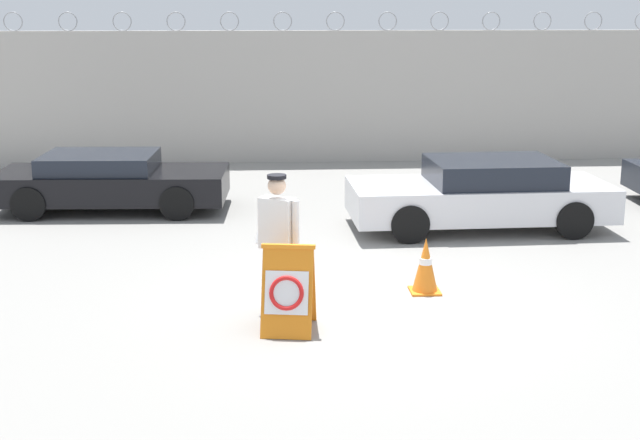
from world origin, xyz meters
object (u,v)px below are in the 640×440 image
(security_guard, at_px, (278,236))
(traffic_cone_near, at_px, (425,265))
(parked_car_front_coupe, at_px, (110,181))
(barricade_sign, at_px, (288,289))
(parked_car_rear_sedan, at_px, (482,194))

(security_guard, relative_size, traffic_cone_near, 2.34)
(traffic_cone_near, distance_m, parked_car_front_coupe, 7.54)
(barricade_sign, height_order, traffic_cone_near, barricade_sign)
(barricade_sign, distance_m, parked_car_front_coupe, 7.59)
(barricade_sign, bearing_deg, security_guard, 107.79)
(parked_car_front_coupe, height_order, parked_car_rear_sedan, parked_car_rear_sedan)
(barricade_sign, relative_size, traffic_cone_near, 1.40)
(traffic_cone_near, bearing_deg, parked_car_front_coupe, 133.54)
(traffic_cone_near, relative_size, parked_car_rear_sedan, 0.17)
(parked_car_rear_sedan, bearing_deg, security_guard, 47.23)
(parked_car_front_coupe, bearing_deg, barricade_sign, -62.16)
(traffic_cone_near, relative_size, parked_car_front_coupe, 0.17)
(security_guard, xyz_separation_m, parked_car_front_coupe, (-3.14, 6.16, -0.45))
(barricade_sign, relative_size, parked_car_front_coupe, 0.24)
(parked_car_front_coupe, distance_m, parked_car_rear_sedan, 7.10)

